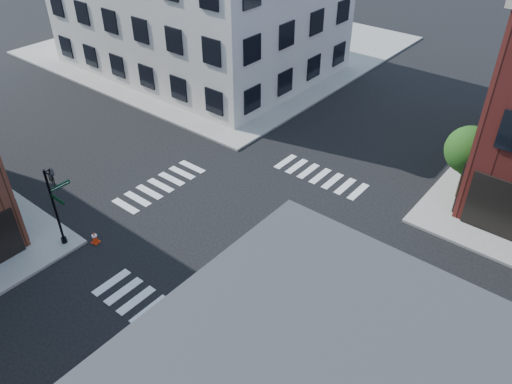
% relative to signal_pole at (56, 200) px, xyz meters
% --- Properties ---
extents(ground, '(120.00, 120.00, 0.00)m').
position_rel_signal_pole_xyz_m(ground, '(6.72, 6.68, -2.86)').
color(ground, black).
rests_on(ground, ground).
extents(sidewalk_nw, '(30.00, 30.00, 0.15)m').
position_rel_signal_pole_xyz_m(sidewalk_nw, '(-14.28, 27.68, -2.78)').
color(sidewalk_nw, gray).
rests_on(sidewalk_nw, ground).
extents(building_nw, '(22.00, 16.00, 11.00)m').
position_rel_signal_pole_xyz_m(building_nw, '(-12.28, 22.68, 2.64)').
color(building_nw, beige).
rests_on(building_nw, ground).
extents(tree_near, '(2.69, 2.69, 4.49)m').
position_rel_signal_pole_xyz_m(tree_near, '(14.28, 16.65, 0.30)').
color(tree_near, black).
rests_on(tree_near, ground).
extents(tree_far, '(2.43, 2.43, 4.07)m').
position_rel_signal_pole_xyz_m(tree_far, '(14.28, 22.65, 0.02)').
color(tree_far, black).
rests_on(tree_far, ground).
extents(signal_pole, '(1.29, 1.24, 4.60)m').
position_rel_signal_pole_xyz_m(signal_pole, '(0.00, 0.00, 0.00)').
color(signal_pole, black).
rests_on(signal_pole, ground).
extents(box_truck, '(9.19, 3.69, 4.07)m').
position_rel_signal_pole_xyz_m(box_truck, '(15.95, 2.94, -0.74)').
color(box_truck, silver).
rests_on(box_truck, ground).
extents(traffic_cone, '(0.45, 0.45, 0.69)m').
position_rel_signal_pole_xyz_m(traffic_cone, '(1.02, 0.98, -2.52)').
color(traffic_cone, red).
rests_on(traffic_cone, ground).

